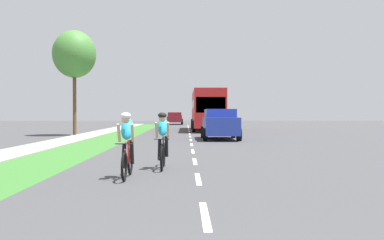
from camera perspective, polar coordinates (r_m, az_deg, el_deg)
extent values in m
plane|color=#424244|center=(21.57, -0.10, -3.18)|extent=(120.00, 120.00, 0.00)
cube|color=#38722D|center=(22.04, -12.73, -3.10)|extent=(2.46, 70.00, 0.01)
cube|color=#9E998E|center=(22.58, -18.16, -3.03)|extent=(1.90, 70.00, 0.10)
cube|color=white|center=(6.46, 1.81, -13.01)|extent=(0.12, 1.80, 0.01)
cube|color=white|center=(9.89, 0.85, -8.10)|extent=(0.12, 1.80, 0.01)
cube|color=white|center=(13.36, 0.39, -5.73)|extent=(0.12, 1.80, 0.01)
cube|color=white|center=(16.84, 0.12, -4.34)|extent=(0.12, 1.80, 0.01)
cube|color=white|center=(20.32, -0.05, -3.42)|extent=(0.12, 1.80, 0.01)
cube|color=white|center=(23.81, -0.18, -2.77)|extent=(0.12, 1.80, 0.01)
cube|color=white|center=(27.31, -0.27, -2.29)|extent=(0.12, 1.80, 0.01)
cube|color=white|center=(30.80, -0.34, -1.92)|extent=(0.12, 1.80, 0.01)
cube|color=white|center=(34.30, -0.39, -1.62)|extent=(0.12, 1.80, 0.01)
cube|color=white|center=(37.79, -0.44, -1.38)|extent=(0.12, 1.80, 0.01)
cube|color=white|center=(41.29, -0.48, -1.18)|extent=(0.12, 1.80, 0.01)
cube|color=white|center=(44.79, -0.51, -1.01)|extent=(0.12, 1.80, 0.01)
cube|color=white|center=(48.29, -0.54, -0.87)|extent=(0.12, 1.80, 0.01)
cube|color=white|center=(51.79, -0.56, -0.74)|extent=(0.12, 1.80, 0.01)
torus|color=black|center=(10.62, -8.52, -5.66)|extent=(0.06, 0.68, 0.68)
torus|color=black|center=(9.60, -9.35, -6.37)|extent=(0.06, 0.68, 0.68)
cylinder|color=red|center=(9.99, -9.00, -5.04)|extent=(0.04, 0.59, 0.43)
cylinder|color=red|center=(10.25, -8.78, -4.32)|extent=(0.04, 0.04, 0.55)
cylinder|color=red|center=(10.01, -8.97, -3.13)|extent=(0.03, 0.55, 0.03)
cylinder|color=black|center=(9.56, -9.34, -3.26)|extent=(0.42, 0.02, 0.02)
ellipsoid|color=#26A5CC|center=(10.06, -8.91, -1.23)|extent=(0.30, 0.54, 0.63)
sphere|color=tan|center=(9.78, -9.15, 0.12)|extent=(0.20, 0.20, 0.20)
ellipsoid|color=white|center=(9.77, -9.15, 0.58)|extent=(0.24, 0.28, 0.16)
cylinder|color=tan|center=(9.81, -10.07, -1.75)|extent=(0.07, 0.26, 0.45)
cylinder|color=tan|center=(9.76, -8.21, -1.76)|extent=(0.07, 0.26, 0.45)
cylinder|color=black|center=(10.20, -9.40, -4.92)|extent=(0.10, 0.30, 0.60)
cylinder|color=black|center=(10.11, -8.32, -4.39)|extent=(0.10, 0.25, 0.61)
torus|color=black|center=(12.19, -3.91, -4.79)|extent=(0.06, 0.68, 0.68)
torus|color=black|center=(11.16, -4.19, -5.32)|extent=(0.06, 0.68, 0.68)
cylinder|color=black|center=(11.56, -4.07, -4.21)|extent=(0.04, 0.59, 0.43)
cylinder|color=black|center=(11.83, -4.00, -3.60)|extent=(0.04, 0.04, 0.55)
cylinder|color=black|center=(11.58, -4.06, -2.56)|extent=(0.03, 0.55, 0.03)
cylinder|color=black|center=(11.14, -4.19, -2.65)|extent=(0.42, 0.02, 0.02)
ellipsoid|color=#26A5CC|center=(11.64, -4.04, -0.92)|extent=(0.30, 0.54, 0.63)
sphere|color=tan|center=(11.35, -4.12, 0.25)|extent=(0.20, 0.20, 0.20)
ellipsoid|color=black|center=(11.35, -4.12, 0.65)|extent=(0.24, 0.28, 0.16)
cylinder|color=tan|center=(11.37, -4.93, -1.37)|extent=(0.07, 0.26, 0.45)
cylinder|color=tan|center=(11.35, -3.31, -1.37)|extent=(0.07, 0.26, 0.45)
cylinder|color=black|center=(11.76, -4.51, -4.12)|extent=(0.10, 0.30, 0.60)
cylinder|color=black|center=(11.70, -3.54, -3.66)|extent=(0.10, 0.25, 0.61)
cube|color=#23389E|center=(24.49, 3.88, -0.78)|extent=(1.90, 4.70, 1.00)
cube|color=#23389E|center=(24.68, 3.85, 0.90)|extent=(1.71, 2.91, 0.52)
cube|color=#1E2833|center=(23.43, 4.10, 0.60)|extent=(1.56, 0.08, 0.44)
cylinder|color=black|center=(23.04, 1.82, -2.01)|extent=(0.25, 0.72, 0.72)
cylinder|color=black|center=(23.21, 6.51, -2.00)|extent=(0.25, 0.72, 0.72)
cylinder|color=black|center=(25.86, 1.52, -1.69)|extent=(0.25, 0.72, 0.72)
cylinder|color=black|center=(26.01, 5.71, -1.68)|extent=(0.25, 0.72, 0.72)
cube|color=red|center=(37.01, 2.07, 1.55)|extent=(2.50, 11.60, 3.10)
cube|color=#1E2833|center=(37.02, 2.07, 2.17)|extent=(2.52, 10.67, 0.64)
cube|color=#1E2833|center=(31.26, 2.61, 2.11)|extent=(2.25, 0.06, 1.20)
cylinder|color=black|center=(33.22, 0.24, -0.89)|extent=(0.28, 0.96, 0.96)
cylinder|color=black|center=(33.36, 4.54, -0.88)|extent=(0.28, 0.96, 0.96)
cylinder|color=black|center=(40.17, 0.05, -0.56)|extent=(0.28, 0.96, 0.96)
cylinder|color=black|center=(40.29, 3.61, -0.56)|extent=(0.28, 0.96, 0.96)
cube|color=maroon|center=(56.22, -2.38, 0.12)|extent=(1.96, 5.10, 0.76)
cube|color=maroon|center=(55.45, -2.40, 0.73)|extent=(1.80, 1.78, 0.64)
cube|color=#1E2833|center=(54.73, -2.42, 0.71)|extent=(1.67, 0.08, 0.52)
cube|color=maroon|center=(57.26, -3.26, 0.44)|extent=(0.08, 2.81, 0.40)
cube|color=maroon|center=(57.22, -1.45, 0.44)|extent=(0.08, 2.81, 0.40)
cube|color=maroon|center=(58.72, -2.32, 0.45)|extent=(1.80, 0.08, 0.40)
cylinder|color=black|center=(54.73, -3.45, -0.26)|extent=(0.26, 0.76, 0.76)
cylinder|color=black|center=(54.68, -1.40, -0.26)|extent=(0.26, 0.76, 0.76)
cylinder|color=black|center=(57.78, -3.31, -0.19)|extent=(0.26, 0.76, 0.76)
cylinder|color=black|center=(57.74, -1.37, -0.19)|extent=(0.26, 0.76, 0.76)
cylinder|color=brown|center=(29.52, -15.90, 2.21)|extent=(0.24, 0.24, 4.43)
ellipsoid|color=#478438|center=(29.79, -15.93, 8.74)|extent=(2.95, 2.95, 3.24)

